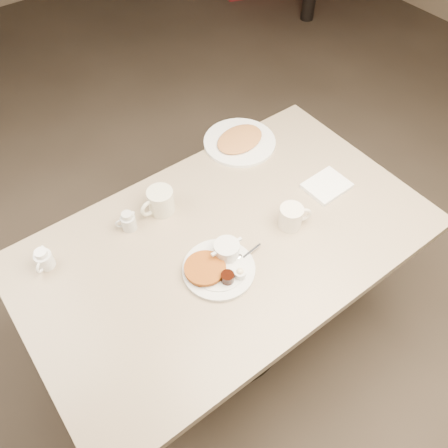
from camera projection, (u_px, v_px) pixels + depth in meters
room at (229, 86)px, 1.16m from camera, size 7.04×8.04×2.84m
diner_table at (227, 265)px, 1.80m from camera, size 1.50×0.90×0.75m
main_plate at (219, 265)px, 1.57m from camera, size 0.31×0.26×0.07m
coffee_mug_near at (292, 217)px, 1.67m from camera, size 0.13×0.12×0.09m
napkin at (327, 186)px, 1.82m from camera, size 0.17×0.14×0.02m
coffee_mug_far at (160, 202)px, 1.71m from camera, size 0.15×0.11×0.10m
creamer_left at (44, 259)px, 1.56m from camera, size 0.08×0.08×0.08m
creamer_right at (128, 221)px, 1.67m from camera, size 0.08×0.07×0.08m
hash_plate at (240, 141)px, 1.99m from camera, size 0.37×0.37×0.04m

